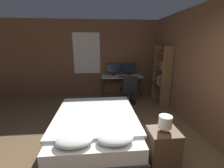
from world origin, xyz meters
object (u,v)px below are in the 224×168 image
object	(u,v)px
nightstand	(163,147)
monitor_right	(129,68)
monitor_left	(114,69)
bed	(96,127)
computer_mouse	(130,76)
bedside_lamp	(165,122)
desk	(122,79)
bookshelf	(163,74)
keyboard	(123,77)
office_chair	(129,92)

from	to	relation	value
nightstand	monitor_right	size ratio (longest dim) A/B	1.11
nightstand	monitor_left	size ratio (longest dim) A/B	1.11
bed	computer_mouse	size ratio (longest dim) A/B	29.58
bedside_lamp	computer_mouse	distance (m)	3.10
bed	monitor_right	world-z (taller)	monitor_right
desk	bookshelf	size ratio (longest dim) A/B	0.81
desk	keyboard	size ratio (longest dim) A/B	4.31
keyboard	office_chair	xyz separation A→B (m)	(0.11, -0.58, -0.37)
monitor_left	bookshelf	size ratio (longest dim) A/B	0.29
computer_mouse	nightstand	bearing A→B (deg)	-91.97
monitor_right	keyboard	xyz separation A→B (m)	(-0.29, -0.37, -0.24)
office_chair	computer_mouse	bearing A→B (deg)	75.63
nightstand	monitor_left	distance (m)	3.57
bedside_lamp	computer_mouse	size ratio (longest dim) A/B	3.64
nightstand	office_chair	xyz separation A→B (m)	(-0.04, 2.52, 0.09)
computer_mouse	bedside_lamp	bearing A→B (deg)	-91.97
bed	nightstand	bearing A→B (deg)	-34.20
keyboard	office_chair	world-z (taller)	office_chair
bedside_lamp	computer_mouse	bearing A→B (deg)	88.03
bedside_lamp	monitor_right	distance (m)	3.48
bed	bookshelf	xyz separation A→B (m)	(2.05, 1.67, 0.71)
bedside_lamp	bookshelf	size ratio (longest dim) A/B	0.14
bookshelf	keyboard	bearing A→B (deg)	148.42
computer_mouse	bookshelf	world-z (taller)	bookshelf
bed	keyboard	distance (m)	2.59
bookshelf	bed	bearing A→B (deg)	-140.85
bed	computer_mouse	bearing A→B (deg)	63.48
bookshelf	desk	bearing A→B (deg)	142.13
desk	office_chair	world-z (taller)	office_chair
monitor_right	keyboard	size ratio (longest dim) A/B	1.55
bedside_lamp	monitor_left	size ratio (longest dim) A/B	0.48
monitor_right	computer_mouse	distance (m)	0.44
bedside_lamp	desk	size ratio (longest dim) A/B	0.17
bedside_lamp	monitor_left	bearing A→B (deg)	97.27
bedside_lamp	computer_mouse	xyz separation A→B (m)	(0.11, 3.10, 0.02)
bookshelf	monitor_left	bearing A→B (deg)	143.05
nightstand	keyboard	distance (m)	3.13
monitor_right	keyboard	world-z (taller)	monitor_right
bedside_lamp	keyboard	distance (m)	3.10
bedside_lamp	bookshelf	world-z (taller)	bookshelf
desk	bookshelf	xyz separation A→B (m)	(1.13, -0.88, 0.32)
keyboard	computer_mouse	xyz separation A→B (m)	(0.26, -0.00, 0.01)
desk	monitor_right	size ratio (longest dim) A/B	2.78
computer_mouse	bed	bearing A→B (deg)	-116.52
desk	computer_mouse	xyz separation A→B (m)	(0.26, -0.18, 0.11)
bed	office_chair	bearing A→B (deg)	60.00
desk	monitor_left	bearing A→B (deg)	146.88
nightstand	computer_mouse	bearing A→B (deg)	88.03
keyboard	office_chair	bearing A→B (deg)	-78.94
desk	office_chair	size ratio (longest dim) A/B	1.58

